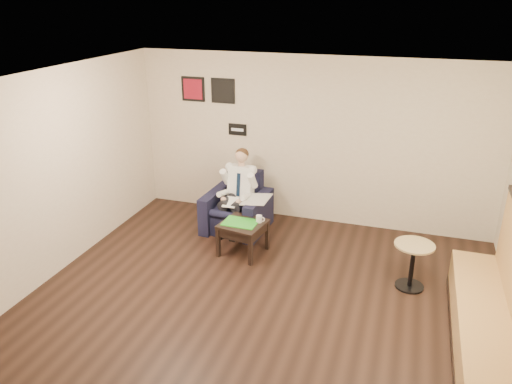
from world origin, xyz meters
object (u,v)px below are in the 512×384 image
(seated_man, at_px, (233,196))
(banquette, at_px, (495,297))
(cafe_table, at_px, (412,266))
(smartphone, at_px, (252,219))
(armchair, at_px, (237,203))
(green_folder, at_px, (240,223))
(side_table, at_px, (243,238))
(coffee_mug, at_px, (259,219))

(seated_man, xyz_separation_m, banquette, (3.65, -1.96, 0.09))
(seated_man, distance_m, cafe_table, 2.97)
(smartphone, height_order, cafe_table, cafe_table)
(armchair, bearing_deg, green_folder, -62.78)
(smartphone, bearing_deg, side_table, -97.35)
(armchair, xyz_separation_m, banquette, (3.65, -2.08, 0.26))
(side_table, xyz_separation_m, smartphone, (0.09, 0.17, 0.26))
(smartphone, xyz_separation_m, banquette, (3.19, -1.50, 0.22))
(side_table, relative_size, cafe_table, 0.94)
(seated_man, bearing_deg, side_table, -55.25)
(coffee_mug, relative_size, banquette, 0.04)
(cafe_table, bearing_deg, side_table, 175.12)
(armchair, relative_size, cafe_table, 1.49)
(green_folder, distance_m, banquette, 3.57)
(armchair, height_order, side_table, armchair)
(armchair, xyz_separation_m, green_folder, (0.34, -0.76, 0.04))
(seated_man, bearing_deg, armchair, 90.00)
(banquette, height_order, cafe_table, banquette)
(green_folder, height_order, smartphone, green_folder)
(coffee_mug, height_order, banquette, banquette)
(green_folder, height_order, coffee_mug, coffee_mug)
(side_table, bearing_deg, armchair, 116.54)
(armchair, bearing_deg, seated_man, -90.00)
(side_table, relative_size, coffee_mug, 5.79)
(seated_man, height_order, coffee_mug, seated_man)
(armchair, xyz_separation_m, smartphone, (0.46, -0.58, 0.04))
(side_table, distance_m, smartphone, 0.32)
(seated_man, height_order, side_table, seated_man)
(side_table, distance_m, coffee_mug, 0.39)
(banquette, bearing_deg, armchair, 150.30)
(seated_man, xyz_separation_m, side_table, (0.38, -0.63, -0.39))
(seated_man, relative_size, cafe_table, 1.97)
(seated_man, xyz_separation_m, coffee_mug, (0.60, -0.53, -0.08))
(armchair, distance_m, smartphone, 0.74)
(smartphone, bearing_deg, seated_man, 155.17)
(banquette, distance_m, cafe_table, 1.45)
(smartphone, xyz_separation_m, cafe_table, (2.36, -0.38, -0.18))
(seated_man, height_order, banquette, banquette)
(coffee_mug, bearing_deg, banquette, -25.11)
(coffee_mug, bearing_deg, green_folder, -156.08)
(armchair, height_order, seated_man, seated_man)
(side_table, height_order, coffee_mug, coffee_mug)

